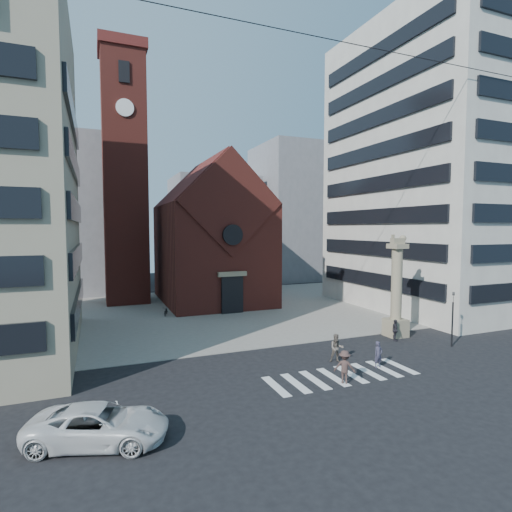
{
  "coord_description": "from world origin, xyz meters",
  "views": [
    {
      "loc": [
        -13.55,
        -23.57,
        9.21
      ],
      "look_at": [
        -0.81,
        8.0,
        6.83
      ],
      "focal_mm": 28.0,
      "sensor_mm": 36.0,
      "label": 1
    }
  ],
  "objects_px": {
    "lion_column": "(396,296)",
    "scooter_0": "(166,311)",
    "pedestrian_0": "(378,354)",
    "pedestrian_2": "(395,330)",
    "pedestrian_1": "(337,348)",
    "white_car": "(99,425)",
    "traffic_light": "(453,318)"
  },
  "relations": [
    {
      "from": "pedestrian_0",
      "to": "pedestrian_2",
      "type": "distance_m",
      "value": 7.04
    },
    {
      "from": "pedestrian_0",
      "to": "pedestrian_1",
      "type": "height_order",
      "value": "pedestrian_1"
    },
    {
      "from": "white_car",
      "to": "scooter_0",
      "type": "distance_m",
      "value": 25.09
    },
    {
      "from": "pedestrian_0",
      "to": "lion_column",
      "type": "bearing_deg",
      "value": 35.72
    },
    {
      "from": "lion_column",
      "to": "pedestrian_2",
      "type": "relative_size",
      "value": 4.91
    },
    {
      "from": "pedestrian_0",
      "to": "pedestrian_1",
      "type": "relative_size",
      "value": 0.9
    },
    {
      "from": "white_car",
      "to": "pedestrian_2",
      "type": "height_order",
      "value": "pedestrian_2"
    },
    {
      "from": "scooter_0",
      "to": "pedestrian_1",
      "type": "bearing_deg",
      "value": -48.99
    },
    {
      "from": "traffic_light",
      "to": "white_car",
      "type": "xyz_separation_m",
      "value": [
        -25.61,
        -4.75,
        -1.47
      ]
    },
    {
      "from": "pedestrian_0",
      "to": "pedestrian_1",
      "type": "xyz_separation_m",
      "value": [
        -1.95,
        1.95,
        0.1
      ]
    },
    {
      "from": "traffic_light",
      "to": "pedestrian_2",
      "type": "xyz_separation_m",
      "value": [
        -3.0,
        2.9,
        -1.4
      ]
    },
    {
      "from": "lion_column",
      "to": "traffic_light",
      "type": "height_order",
      "value": "lion_column"
    },
    {
      "from": "traffic_light",
      "to": "pedestrian_2",
      "type": "bearing_deg",
      "value": 135.96
    },
    {
      "from": "pedestrian_0",
      "to": "pedestrian_1",
      "type": "distance_m",
      "value": 2.76
    },
    {
      "from": "traffic_light",
      "to": "pedestrian_0",
      "type": "bearing_deg",
      "value": -168.9
    },
    {
      "from": "white_car",
      "to": "scooter_0",
      "type": "xyz_separation_m",
      "value": [
        6.77,
        24.15,
        -0.31
      ]
    },
    {
      "from": "lion_column",
      "to": "pedestrian_0",
      "type": "relative_size",
      "value": 4.96
    },
    {
      "from": "white_car",
      "to": "pedestrian_2",
      "type": "xyz_separation_m",
      "value": [
        22.61,
        7.65,
        0.07
      ]
    },
    {
      "from": "lion_column",
      "to": "scooter_0",
      "type": "height_order",
      "value": "lion_column"
    },
    {
      "from": "pedestrian_1",
      "to": "scooter_0",
      "type": "relative_size",
      "value": 1.14
    },
    {
      "from": "traffic_light",
      "to": "white_car",
      "type": "distance_m",
      "value": 26.08
    },
    {
      "from": "lion_column",
      "to": "pedestrian_2",
      "type": "distance_m",
      "value": 2.97
    },
    {
      "from": "pedestrian_2",
      "to": "scooter_0",
      "type": "xyz_separation_m",
      "value": [
        -15.83,
        16.5,
        -0.38
      ]
    },
    {
      "from": "lion_column",
      "to": "pedestrian_1",
      "type": "relative_size",
      "value": 4.45
    },
    {
      "from": "pedestrian_0",
      "to": "white_car",
      "type": "bearing_deg",
      "value": -175.53
    },
    {
      "from": "lion_column",
      "to": "scooter_0",
      "type": "distance_m",
      "value": 23.01
    },
    {
      "from": "traffic_light",
      "to": "lion_column",
      "type": "bearing_deg",
      "value": 116.46
    },
    {
      "from": "traffic_light",
      "to": "pedestrian_1",
      "type": "distance_m",
      "value": 10.42
    },
    {
      "from": "pedestrian_0",
      "to": "pedestrian_2",
      "type": "relative_size",
      "value": 0.99
    },
    {
      "from": "pedestrian_2",
      "to": "scooter_0",
      "type": "distance_m",
      "value": 22.87
    },
    {
      "from": "traffic_light",
      "to": "pedestrian_1",
      "type": "height_order",
      "value": "traffic_light"
    },
    {
      "from": "traffic_light",
      "to": "scooter_0",
      "type": "distance_m",
      "value": 27.1
    }
  ]
}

